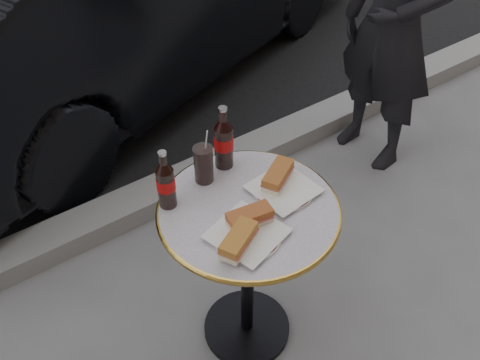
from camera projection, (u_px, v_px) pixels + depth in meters
ground at (247, 329)px, 2.27m from camera, size 80.00×80.00×0.00m
curb at (146, 200)px, 2.78m from camera, size 40.00×0.20×0.12m
bistro_table at (248, 276)px, 2.03m from camera, size 0.62×0.62×0.73m
plate_left at (247, 235)px, 1.68m from camera, size 0.24×0.24×0.01m
plate_right at (283, 190)px, 1.84m from camera, size 0.23×0.23×0.01m
sandwich_left_a at (239, 241)px, 1.62m from camera, size 0.17×0.13×0.05m
sandwich_left_b at (250, 218)px, 1.69m from camera, size 0.15×0.09×0.05m
sandwich_right at (278, 176)px, 1.84m from camera, size 0.17×0.14×0.05m
cola_bottle_left at (165, 179)px, 1.72m from camera, size 0.08×0.08×0.23m
cola_bottle_right at (224, 137)px, 1.86m from camera, size 0.09×0.09×0.25m
cola_glass at (204, 164)px, 1.84m from camera, size 0.09×0.09×0.14m
pedestrian at (395, 24)px, 2.64m from camera, size 0.43×0.61×1.60m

